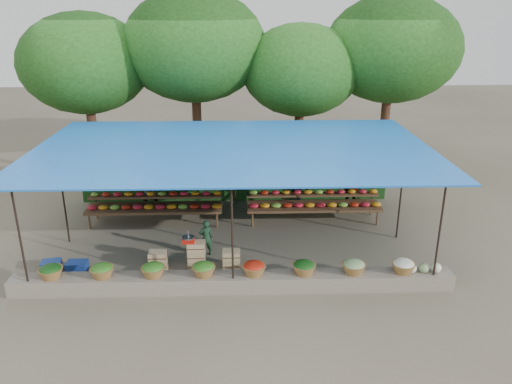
{
  "coord_description": "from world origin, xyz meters",
  "views": [
    {
      "loc": [
        0.22,
        -13.25,
        6.44
      ],
      "look_at": [
        0.64,
        0.2,
        1.41
      ],
      "focal_mm": 35.0,
      "sensor_mm": 36.0,
      "label": 1
    }
  ],
  "objects_px": {
    "crate_counter": "(196,258)",
    "blue_crate_back": "(77,267)",
    "vendor_seated": "(206,238)",
    "blue_crate_front": "(51,266)",
    "weighing_scale": "(189,239)"
  },
  "relations": [
    {
      "from": "weighing_scale",
      "to": "vendor_seated",
      "type": "height_order",
      "value": "weighing_scale"
    },
    {
      "from": "blue_crate_front",
      "to": "blue_crate_back",
      "type": "height_order",
      "value": "blue_crate_back"
    },
    {
      "from": "blue_crate_front",
      "to": "blue_crate_back",
      "type": "distance_m",
      "value": 0.69
    },
    {
      "from": "weighing_scale",
      "to": "vendor_seated",
      "type": "bearing_deg",
      "value": 63.07
    },
    {
      "from": "weighing_scale",
      "to": "blue_crate_front",
      "type": "bearing_deg",
      "value": -179.82
    },
    {
      "from": "vendor_seated",
      "to": "blue_crate_front",
      "type": "relative_size",
      "value": 2.12
    },
    {
      "from": "crate_counter",
      "to": "blue_crate_back",
      "type": "distance_m",
      "value": 3.04
    },
    {
      "from": "vendor_seated",
      "to": "crate_counter",
      "type": "bearing_deg",
      "value": 59.48
    },
    {
      "from": "crate_counter",
      "to": "blue_crate_front",
      "type": "relative_size",
      "value": 4.83
    },
    {
      "from": "vendor_seated",
      "to": "blue_crate_front",
      "type": "height_order",
      "value": "vendor_seated"
    },
    {
      "from": "weighing_scale",
      "to": "vendor_seated",
      "type": "distance_m",
      "value": 0.92
    },
    {
      "from": "blue_crate_front",
      "to": "crate_counter",
      "type": "bearing_deg",
      "value": -9.72
    },
    {
      "from": "blue_crate_front",
      "to": "vendor_seated",
      "type": "bearing_deg",
      "value": 1.19
    },
    {
      "from": "vendor_seated",
      "to": "blue_crate_back",
      "type": "xyz_separation_m",
      "value": [
        -3.26,
        -0.87,
        -0.36
      ]
    },
    {
      "from": "crate_counter",
      "to": "vendor_seated",
      "type": "bearing_deg",
      "value": 73.28
    }
  ]
}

